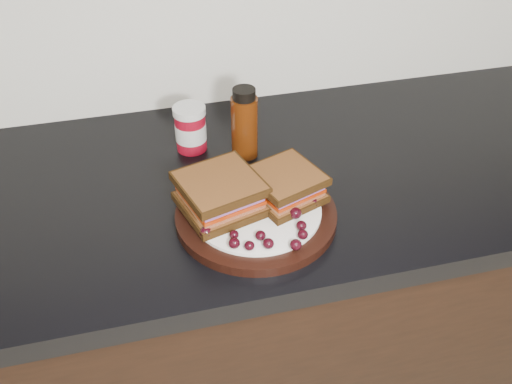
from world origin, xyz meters
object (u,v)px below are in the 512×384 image
plate (256,215)px  condiment_jar (191,128)px  oil_bottle (244,123)px  sandwich_left (220,194)px

plate → condiment_jar: 0.26m
plate → condiment_jar: bearing=106.7°
oil_bottle → sandwich_left: bearing=-115.1°
plate → oil_bottle: 0.21m
sandwich_left → condiment_jar: 0.23m
sandwich_left → oil_bottle: 0.20m
sandwich_left → condiment_jar: (-0.02, 0.23, -0.01)m
plate → condiment_jar: (-0.07, 0.25, 0.04)m
plate → sandwich_left: sandwich_left is taller
plate → oil_bottle: bearing=82.4°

